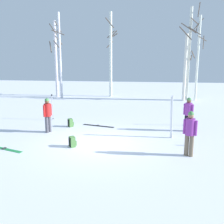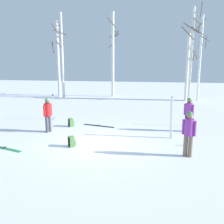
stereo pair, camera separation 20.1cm
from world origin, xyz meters
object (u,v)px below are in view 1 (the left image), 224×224
person_0 (190,131)px  birch_tree_2 (111,54)px  birch_tree_1 (60,55)px  birch_tree_0 (56,58)px  person_1 (188,112)px  birch_tree_5 (198,57)px  person_2 (48,113)px  ski_poles_1 (186,112)px  birch_tree_4 (189,53)px  birch_tree_3 (185,66)px  water_bottle_0 (190,143)px  backpack_0 (71,123)px  ski_pair_planted_0 (172,117)px  backpack_1 (72,142)px  ski_pair_lying_0 (5,149)px  ski_poles_0 (52,106)px  ski_pair_lying_1 (98,126)px

person_0 → birch_tree_2: birch_tree_2 is taller
birch_tree_1 → birch_tree_0: bearing=132.8°
person_1 → birch_tree_5: bearing=77.8°
person_2 → ski_poles_1: size_ratio=1.25×
ski_poles_1 → birch_tree_4: 9.72m
birch_tree_1 → birch_tree_3: 11.12m
person_2 → ski_poles_1: 7.31m
person_0 → water_bottle_0: (0.25, 1.18, -0.85)m
birch_tree_2 → backpack_0: bearing=-92.9°
ski_pair_planted_0 → backpack_1: size_ratio=4.49×
birch_tree_4 → birch_tree_0: bearing=178.6°
ski_pair_lying_0 → birch_tree_5: bearing=54.1°
birch_tree_5 → water_bottle_0: bearing=-101.0°
person_1 → person_2: (-6.87, -1.14, 0.00)m
ski_poles_0 → ski_poles_1: (7.69, -0.29, -0.09)m
ski_poles_0 → birch_tree_1: birch_tree_1 is taller
ski_pair_lying_0 → ski_poles_1: ski_poles_1 is taller
person_2 → birch_tree_5: bearing=50.9°
person_1 → ski_pair_lying_1: bearing=175.6°
ski_pair_lying_0 → ski_poles_0: bearing=88.9°
person_2 → ski_pair_lying_1: size_ratio=0.96×
birch_tree_4 → birch_tree_3: bearing=-129.8°
birch_tree_0 → birch_tree_1: bearing=-47.2°
backpack_1 → ski_poles_1: bearing=38.6°
ski_pair_lying_0 → ski_poles_0: (0.10, 5.06, 0.81)m
water_bottle_0 → ski_poles_0: bearing=153.9°
backpack_1 → birch_tree_5: (7.24, 13.01, 3.54)m
person_0 → birch_tree_5: size_ratio=0.24×
ski_poles_0 → birch_tree_1: 9.20m
birch_tree_1 → ski_poles_1: bearing=-40.8°
person_1 → water_bottle_0: 2.39m
person_2 → birch_tree_2: bearing=83.8°
ski_pair_planted_0 → backpack_0: (-5.16, 1.24, -0.77)m
ski_poles_0 → birch_tree_3: size_ratio=0.25×
person_2 → backpack_1: 2.72m
ski_poles_1 → birch_tree_2: birch_tree_2 is taller
backpack_0 → birch_tree_2: bearing=87.1°
person_2 → ski_poles_0: bearing=106.2°
ski_pair_lying_1 → ski_poles_1: bearing=8.9°
person_2 → ski_pair_lying_1: 2.86m
birch_tree_2 → birch_tree_4: birch_tree_4 is taller
person_1 → ski_poles_1: size_ratio=1.25×
person_0 → water_bottle_0: size_ratio=6.10×
person_1 → birch_tree_5: size_ratio=0.24×
ski_pair_lying_1 → birch_tree_2: (-0.88, 11.07, 4.04)m
backpack_0 → birch_tree_0: bearing=113.2°
birch_tree_3 → ski_pair_lying_0: bearing=-123.4°
birch_tree_1 → birch_tree_2: 4.73m
ski_pair_planted_0 → ski_poles_1: 2.53m
person_2 → birch_tree_2: birch_tree_2 is taller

